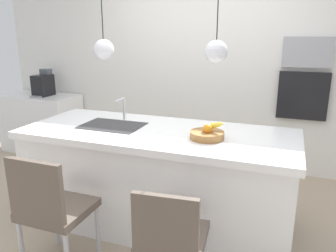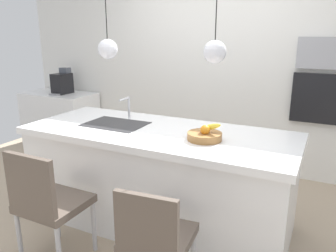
{
  "view_description": "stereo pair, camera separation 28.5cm",
  "coord_description": "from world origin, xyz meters",
  "px_view_note": "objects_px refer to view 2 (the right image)",
  "views": [
    {
      "loc": [
        1.05,
        -2.58,
        1.72
      ],
      "look_at": [
        0.1,
        0.0,
        0.95
      ],
      "focal_mm": 35.47,
      "sensor_mm": 36.0,
      "label": 1
    },
    {
      "loc": [
        1.32,
        -2.46,
        1.72
      ],
      "look_at": [
        0.1,
        0.0,
        0.95
      ],
      "focal_mm": 35.47,
      "sensor_mm": 36.0,
      "label": 2
    }
  ],
  "objects_px": {
    "fruit_bowl": "(205,135)",
    "oven": "(318,98)",
    "chair_near": "(47,201)",
    "coffee_machine": "(62,83)",
    "chair_middle": "(155,237)",
    "microwave": "(323,53)"
  },
  "relations": [
    {
      "from": "chair_middle",
      "to": "oven",
      "type": "bearing_deg",
      "value": 72.74
    },
    {
      "from": "coffee_machine",
      "to": "chair_near",
      "type": "distance_m",
      "value": 2.88
    },
    {
      "from": "oven",
      "to": "chair_near",
      "type": "bearing_deg",
      "value": -124.09
    },
    {
      "from": "oven",
      "to": "chair_middle",
      "type": "xyz_separation_m",
      "value": [
        -0.76,
        -2.45,
        -0.53
      ]
    },
    {
      "from": "fruit_bowl",
      "to": "oven",
      "type": "distance_m",
      "value": 1.82
    },
    {
      "from": "microwave",
      "to": "chair_middle",
      "type": "bearing_deg",
      "value": -107.26
    },
    {
      "from": "fruit_bowl",
      "to": "chair_middle",
      "type": "distance_m",
      "value": 0.92
    },
    {
      "from": "chair_near",
      "to": "chair_middle",
      "type": "xyz_separation_m",
      "value": [
        0.9,
        0.01,
        -0.04
      ]
    },
    {
      "from": "chair_near",
      "to": "oven",
      "type": "bearing_deg",
      "value": 55.91
    },
    {
      "from": "oven",
      "to": "chair_middle",
      "type": "relative_size",
      "value": 0.67
    },
    {
      "from": "coffee_machine",
      "to": "chair_near",
      "type": "bearing_deg",
      "value": -49.57
    },
    {
      "from": "oven",
      "to": "chair_near",
      "type": "xyz_separation_m",
      "value": [
        -1.66,
        -2.46,
        -0.48
      ]
    },
    {
      "from": "microwave",
      "to": "chair_near",
      "type": "distance_m",
      "value": 3.13
    },
    {
      "from": "oven",
      "to": "chair_middle",
      "type": "height_order",
      "value": "oven"
    },
    {
      "from": "fruit_bowl",
      "to": "coffee_machine",
      "type": "bearing_deg",
      "value": 153.82
    },
    {
      "from": "microwave",
      "to": "oven",
      "type": "xyz_separation_m",
      "value": [
        0.0,
        0.0,
        -0.5
      ]
    },
    {
      "from": "fruit_bowl",
      "to": "oven",
      "type": "xyz_separation_m",
      "value": [
        0.74,
        1.66,
        0.07
      ]
    },
    {
      "from": "oven",
      "to": "coffee_machine",
      "type": "bearing_deg",
      "value": -175.16
    },
    {
      "from": "chair_near",
      "to": "chair_middle",
      "type": "distance_m",
      "value": 0.9
    },
    {
      "from": "microwave",
      "to": "oven",
      "type": "distance_m",
      "value": 0.5
    },
    {
      "from": "chair_near",
      "to": "chair_middle",
      "type": "bearing_deg",
      "value": 0.45
    },
    {
      "from": "microwave",
      "to": "chair_near",
      "type": "bearing_deg",
      "value": -124.09
    }
  ]
}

